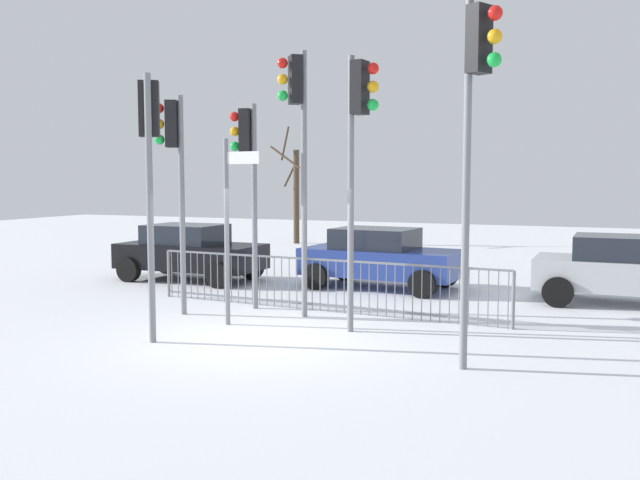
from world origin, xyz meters
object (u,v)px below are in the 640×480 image
Objects in this scene: traffic_light_mid_right at (297,124)px; car_black_mid at (190,251)px; traffic_light_foreground_left at (174,155)px; traffic_light_rear_right at (247,159)px; traffic_light_mid_left at (476,102)px; bare_tree_left at (295,192)px; direction_sign_post at (229,222)px; car_silver_far at (627,269)px; traffic_light_foreground_right at (150,147)px; traffic_light_rear_left at (358,131)px; car_blue_near at (380,257)px.

car_black_mid is (-4.62, 3.32, -2.94)m from traffic_light_mid_right.
traffic_light_foreground_left is 1.02× the size of traffic_light_rear_right.
traffic_light_mid_left reaches higher than bare_tree_left.
direction_sign_post is at bearing -171.23° from traffic_light_rear_right.
traffic_light_mid_left reaches higher than traffic_light_rear_right.
car_silver_far is (2.12, 6.34, -2.95)m from traffic_light_mid_left.
traffic_light_rear_left reaches higher than traffic_light_foreground_right.
car_black_mid is 1.00× the size of car_silver_far.
direction_sign_post is (1.48, -0.46, -1.25)m from traffic_light_foreground_left.
car_blue_near is at bearing 7.72° from car_black_mid.
traffic_light_rear_left reaches higher than car_silver_far.
traffic_light_rear_right is 5.95m from traffic_light_mid_left.
car_silver_far is at bearing -38.84° from bare_tree_left.
traffic_light_rear_right is at bearing -92.81° from traffic_light_mid_left.
traffic_light_foreground_right is (-1.42, -2.66, -0.51)m from traffic_light_mid_right.
car_blue_near is at bearing -55.42° from bare_tree_left.
direction_sign_post is at bearing -73.87° from traffic_light_rear_left.
traffic_light_rear_right is (1.01, 1.13, -0.07)m from traffic_light_foreground_left.
traffic_light_rear_left is 1.25× the size of car_silver_far.
car_black_mid is (-8.41, 5.80, -2.95)m from traffic_light_mid_left.
traffic_light_rear_left is (-2.28, 1.68, -0.23)m from traffic_light_mid_left.
car_silver_far is at bearing 3.29° from car_black_mid.
traffic_light_rear_right is 1.09× the size of car_silver_far.
traffic_light_foreground_left is 3.87m from traffic_light_rear_left.
car_silver_far is at bearing 3.30° from car_blue_near.
traffic_light_foreground_left is 0.84× the size of traffic_light_mid_right.
traffic_light_mid_right is 2.30m from direction_sign_post.
direction_sign_post is 0.89× the size of car_black_mid.
traffic_light_rear_right is 0.82× the size of traffic_light_mid_left.
traffic_light_foreground_right reaches higher than car_black_mid.
car_black_mid is (-2.28, 3.98, -2.37)m from traffic_light_foreground_left.
traffic_light_rear_left is 7.87m from car_black_mid.
bare_tree_left is at bearing 12.74° from traffic_light_rear_right.
traffic_light_mid_left is at bearing -34.25° from car_black_mid.
traffic_light_foreground_left is 1.12× the size of car_black_mid.
traffic_light_foreground_right reaches higher than car_silver_far.
traffic_light_rear_left reaches higher than traffic_light_rear_right.
traffic_light_rear_left is 5.61m from car_blue_near.
traffic_light_rear_right is at bearing 32.18° from traffic_light_mid_right.
car_blue_near is at bearing 179.66° from car_silver_far.
bare_tree_left is at bearing -143.00° from traffic_light_rear_left.
traffic_light_mid_left is (5.12, -2.95, 0.65)m from traffic_light_rear_right.
car_blue_near is at bearing -44.06° from traffic_light_mid_right.
direction_sign_post is at bearing -49.32° from car_black_mid.
traffic_light_foreground_right is 0.91× the size of bare_tree_left.
car_silver_far is at bearing 44.86° from direction_sign_post.
traffic_light_mid_right is 1.21× the size of traffic_light_rear_right.
traffic_light_rear_left is at bearing -33.58° from car_black_mid.
traffic_light_foreground_left is at bearing -74.49° from bare_tree_left.
bare_tree_left reaches higher than traffic_light_rear_right.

